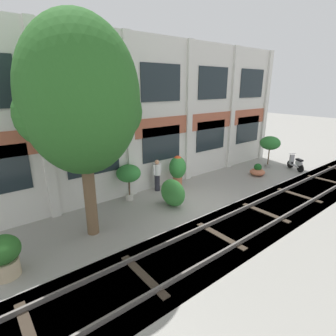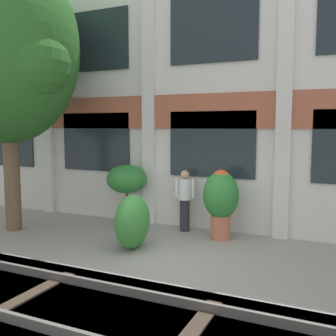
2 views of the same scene
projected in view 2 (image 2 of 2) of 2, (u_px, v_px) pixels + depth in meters
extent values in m
plane|color=gray|center=(169.00, 260.00, 7.97)|extent=(80.00, 80.00, 0.00)
cube|color=silver|center=(215.00, 92.00, 10.20)|extent=(17.94, 0.50, 7.20)
cube|color=#AD5B42|center=(212.00, 111.00, 10.01)|extent=(17.94, 0.06, 0.90)
cube|color=silver|center=(46.00, 97.00, 12.17)|extent=(0.36, 0.16, 7.20)
cube|color=silver|center=(149.00, 93.00, 10.67)|extent=(0.36, 0.16, 7.20)
cube|color=silver|center=(285.00, 88.00, 9.18)|extent=(0.36, 0.16, 7.20)
cube|color=#1E282D|center=(6.00, 140.00, 13.08)|extent=(2.30, 0.04, 1.70)
cube|color=#1E282D|center=(96.00, 142.00, 11.59)|extent=(2.30, 0.04, 1.70)
cube|color=#1E282D|center=(211.00, 144.00, 10.09)|extent=(2.30, 0.04, 1.70)
cube|color=#1E282D|center=(2.00, 51.00, 12.78)|extent=(2.30, 0.04, 1.70)
cube|color=#1E282D|center=(94.00, 41.00, 11.28)|extent=(2.30, 0.04, 1.70)
cube|color=#1E282D|center=(213.00, 28.00, 9.79)|extent=(2.30, 0.04, 1.70)
cube|color=#423F3A|center=(97.00, 323.00, 5.72)|extent=(25.94, 2.80, 0.28)
cube|color=#605B56|center=(65.00, 332.00, 5.05)|extent=(25.94, 0.07, 0.15)
cube|color=#605B56|center=(123.00, 290.00, 6.35)|extent=(25.94, 0.07, 0.15)
cube|color=#382D23|center=(27.00, 296.00, 6.26)|extent=(0.24, 2.10, 0.03)
cube|color=#382D23|center=(190.00, 335.00, 5.10)|extent=(0.24, 2.10, 0.03)
cylinder|color=brown|center=(12.00, 166.00, 10.19)|extent=(0.40, 0.40, 3.37)
ellipsoid|color=#286023|center=(7.00, 47.00, 9.87)|extent=(3.63, 3.63, 4.83)
sphere|color=#286023|center=(29.00, 63.00, 9.36)|extent=(1.99, 1.99, 1.99)
cylinder|color=#B76647|center=(220.00, 227.00, 9.49)|extent=(0.48, 0.48, 0.58)
ellipsoid|color=#2D7A33|center=(221.00, 195.00, 9.41)|extent=(0.86, 0.86, 1.15)
sphere|color=#E04C23|center=(221.00, 180.00, 9.37)|extent=(0.47, 0.47, 0.47)
cylinder|color=beige|center=(127.00, 221.00, 10.82)|extent=(0.34, 0.34, 0.25)
cylinder|color=#4C3826|center=(127.00, 200.00, 10.76)|extent=(0.07, 0.07, 0.88)
ellipsoid|color=#2D7A33|center=(127.00, 179.00, 10.69)|extent=(1.10, 1.10, 0.78)
cylinder|color=#282833|center=(185.00, 215.00, 10.20)|extent=(0.26, 0.26, 0.82)
cylinder|color=silver|center=(185.00, 189.00, 10.13)|extent=(0.34, 0.34, 0.55)
sphere|color=tan|center=(185.00, 174.00, 10.09)|extent=(0.22, 0.22, 0.22)
cylinder|color=silver|center=(177.00, 188.00, 10.19)|extent=(0.09, 0.09, 0.49)
cylinder|color=silver|center=(193.00, 188.00, 10.06)|extent=(0.09, 0.09, 0.49)
ellipsoid|color=#388438|center=(132.00, 221.00, 8.74)|extent=(0.88, 1.34, 1.20)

